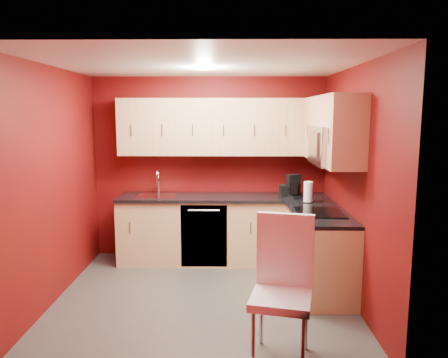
{
  "coord_description": "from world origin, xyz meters",
  "views": [
    {
      "loc": [
        0.28,
        -4.55,
        2.01
      ],
      "look_at": [
        0.21,
        0.55,
        1.24
      ],
      "focal_mm": 35.0,
      "sensor_mm": 36.0,
      "label": 1
    }
  ],
  "objects_px": {
    "sink": "(157,193)",
    "napkin_holder": "(285,190)",
    "coffee_maker": "(296,186)",
    "microwave": "(332,145)",
    "dining_chair": "(281,291)",
    "paper_towel": "(308,192)"
  },
  "relations": [
    {
      "from": "coffee_maker",
      "to": "napkin_holder",
      "type": "xyz_separation_m",
      "value": [
        -0.12,
        0.09,
        -0.07
      ]
    },
    {
      "from": "microwave",
      "to": "dining_chair",
      "type": "relative_size",
      "value": 0.64
    },
    {
      "from": "sink",
      "to": "coffee_maker",
      "type": "height_order",
      "value": "sink"
    },
    {
      "from": "microwave",
      "to": "coffee_maker",
      "type": "distance_m",
      "value": 1.12
    },
    {
      "from": "coffee_maker",
      "to": "napkin_holder",
      "type": "bearing_deg",
      "value": 119.58
    },
    {
      "from": "microwave",
      "to": "napkin_holder",
      "type": "bearing_deg",
      "value": 110.17
    },
    {
      "from": "sink",
      "to": "coffee_maker",
      "type": "bearing_deg",
      "value": -2.92
    },
    {
      "from": "dining_chair",
      "to": "paper_towel",
      "type": "bearing_deg",
      "value": 87.68
    },
    {
      "from": "paper_towel",
      "to": "dining_chair",
      "type": "height_order",
      "value": "dining_chair"
    },
    {
      "from": "dining_chair",
      "to": "microwave",
      "type": "bearing_deg",
      "value": 76.94
    },
    {
      "from": "microwave",
      "to": "dining_chair",
      "type": "bearing_deg",
      "value": -116.37
    },
    {
      "from": "sink",
      "to": "microwave",
      "type": "bearing_deg",
      "value": -25.6
    },
    {
      "from": "microwave",
      "to": "sink",
      "type": "height_order",
      "value": "microwave"
    },
    {
      "from": "napkin_holder",
      "to": "dining_chair",
      "type": "bearing_deg",
      "value": -97.71
    },
    {
      "from": "coffee_maker",
      "to": "dining_chair",
      "type": "height_order",
      "value": "coffee_maker"
    },
    {
      "from": "dining_chair",
      "to": "sink",
      "type": "bearing_deg",
      "value": 133.53
    },
    {
      "from": "sink",
      "to": "coffee_maker",
      "type": "distance_m",
      "value": 1.85
    },
    {
      "from": "napkin_holder",
      "to": "sink",
      "type": "bearing_deg",
      "value": 179.99
    },
    {
      "from": "sink",
      "to": "napkin_holder",
      "type": "bearing_deg",
      "value": -0.01
    },
    {
      "from": "sink",
      "to": "napkin_holder",
      "type": "xyz_separation_m",
      "value": [
        1.73,
        -0.0,
        0.04
      ]
    },
    {
      "from": "coffee_maker",
      "to": "dining_chair",
      "type": "xyz_separation_m",
      "value": [
        -0.45,
        -2.31,
        -0.47
      ]
    },
    {
      "from": "microwave",
      "to": "coffee_maker",
      "type": "relative_size",
      "value": 2.56
    }
  ]
}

